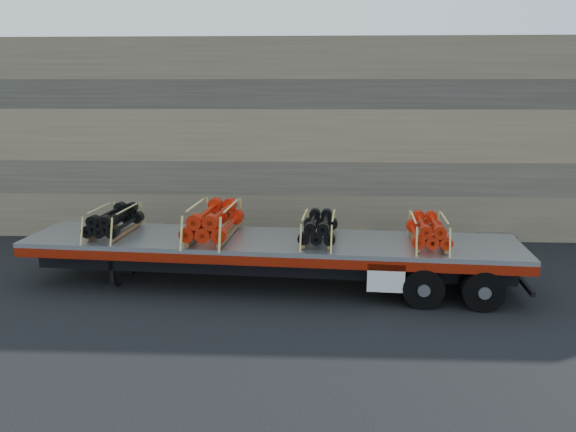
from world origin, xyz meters
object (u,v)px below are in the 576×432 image
(bundle_midrear, at_px, (319,228))
(bundle_front, at_px, (114,222))
(bundle_midfront, at_px, (214,222))
(trailer, at_px, (270,262))
(bundle_rear, at_px, (428,231))

(bundle_midrear, bearing_deg, bundle_front, 180.00)
(bundle_front, xyz_separation_m, bundle_midfront, (2.85, -0.22, 0.08))
(bundle_front, distance_m, bundle_midfront, 2.86)
(trailer, relative_size, bundle_midfront, 5.50)
(trailer, height_order, bundle_front, bundle_front)
(bundle_front, height_order, bundle_midrear, bundle_front)
(trailer, bearing_deg, bundle_midfront, 180.00)
(bundle_midfront, bearing_deg, bundle_rear, -0.00)
(bundle_rear, bearing_deg, bundle_front, 180.00)
(bundle_midfront, relative_size, bundle_midrear, 1.28)
(bundle_front, height_order, bundle_midfront, bundle_midfront)
(bundle_midfront, xyz_separation_m, bundle_midrear, (2.87, -0.22, -0.09))
(trailer, bearing_deg, bundle_midrear, -0.00)
(bundle_midfront, relative_size, bundle_rear, 1.25)
(bundle_front, bearing_deg, bundle_midrear, -0.00)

